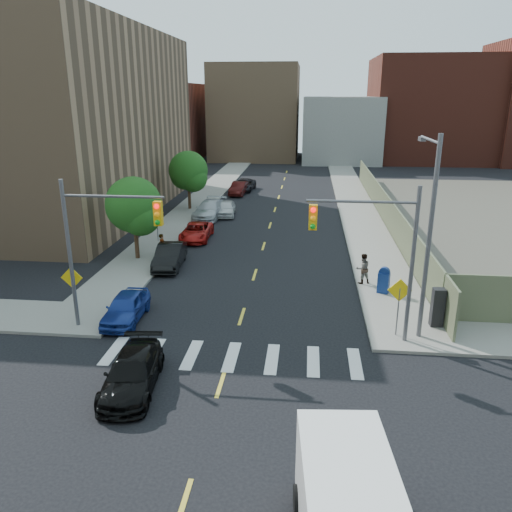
% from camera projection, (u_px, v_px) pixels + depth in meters
% --- Properties ---
extents(ground, '(160.00, 160.00, 0.00)m').
position_uv_depth(ground, '(211.00, 415.00, 17.08)').
color(ground, black).
rests_on(ground, ground).
extents(sidewalk_nw, '(3.50, 73.00, 0.15)m').
position_uv_depth(sidewalk_nw, '(213.00, 189.00, 57.06)').
color(sidewalk_nw, gray).
rests_on(sidewalk_nw, ground).
extents(sidewalk_ne, '(3.50, 73.00, 0.15)m').
position_uv_depth(sidewalk_ne, '(350.00, 192.00, 55.52)').
color(sidewalk_ne, gray).
rests_on(sidewalk_ne, ground).
extents(fence_north, '(0.12, 44.00, 2.50)m').
position_uv_depth(fence_north, '(385.00, 208.00, 42.21)').
color(fence_north, '#65704E').
rests_on(fence_north, ground).
extents(building_nw, '(22.00, 30.00, 16.00)m').
position_uv_depth(building_nw, '(32.00, 122.00, 45.14)').
color(building_nw, '#8C6B4C').
rests_on(building_nw, ground).
extents(bg_bldg_west, '(14.00, 18.00, 12.00)m').
position_uv_depth(bg_bldg_west, '(160.00, 122.00, 83.58)').
color(bg_bldg_west, '#592319').
rests_on(bg_bldg_west, ground).
extents(bg_bldg_midwest, '(14.00, 16.00, 15.00)m').
position_uv_depth(bg_bldg_midwest, '(256.00, 112.00, 83.42)').
color(bg_bldg_midwest, '#8C6B4C').
rests_on(bg_bldg_midwest, ground).
extents(bg_bldg_center, '(12.00, 16.00, 10.00)m').
position_uv_depth(bg_bldg_center, '(340.00, 129.00, 80.91)').
color(bg_bldg_center, gray).
rests_on(bg_bldg_center, ground).
extents(bg_bldg_east, '(18.00, 18.00, 16.00)m').
position_uv_depth(bg_bldg_east, '(428.00, 110.00, 80.48)').
color(bg_bldg_east, '#592319').
rests_on(bg_bldg_east, ground).
extents(signal_nw, '(4.59, 0.30, 7.00)m').
position_uv_depth(signal_nw, '(100.00, 236.00, 21.94)').
color(signal_nw, '#59595E').
rests_on(signal_nw, ground).
extents(signal_ne, '(4.59, 0.30, 7.00)m').
position_uv_depth(signal_ne, '(377.00, 244.00, 20.75)').
color(signal_ne, '#59595E').
rests_on(signal_ne, ground).
extents(streetlight_ne, '(0.25, 3.70, 9.00)m').
position_uv_depth(streetlight_ne, '(428.00, 224.00, 21.17)').
color(streetlight_ne, '#59595E').
rests_on(streetlight_ne, ground).
extents(warn_sign_nw, '(1.06, 0.06, 2.83)m').
position_uv_depth(warn_sign_nw, '(73.00, 284.00, 23.38)').
color(warn_sign_nw, '#59595E').
rests_on(warn_sign_nw, ground).
extents(warn_sign_ne, '(1.06, 0.06, 2.83)m').
position_uv_depth(warn_sign_ne, '(399.00, 297.00, 21.89)').
color(warn_sign_ne, '#59595E').
rests_on(warn_sign_ne, ground).
extents(warn_sign_midwest, '(1.06, 0.06, 2.83)m').
position_uv_depth(warn_sign_midwest, '(157.00, 217.00, 36.14)').
color(warn_sign_midwest, '#59595E').
rests_on(warn_sign_midwest, ground).
extents(tree_west_near, '(3.66, 3.64, 5.52)m').
position_uv_depth(tree_west_near, '(134.00, 208.00, 31.96)').
color(tree_west_near, '#332114').
rests_on(tree_west_near, ground).
extents(tree_west_far, '(3.66, 3.64, 5.52)m').
position_uv_depth(tree_west_far, '(188.00, 173.00, 46.15)').
color(tree_west_far, '#332114').
rests_on(tree_west_far, ground).
extents(parked_car_blue, '(1.70, 3.99, 1.35)m').
position_uv_depth(parked_car_blue, '(126.00, 307.00, 24.04)').
color(parked_car_blue, navy).
rests_on(parked_car_blue, ground).
extents(parked_car_black, '(1.86, 4.51, 1.45)m').
position_uv_depth(parked_car_black, '(170.00, 256.00, 31.49)').
color(parked_car_black, black).
rests_on(parked_car_black, ground).
extents(parked_car_red, '(2.12, 4.46, 1.23)m').
position_uv_depth(parked_car_red, '(196.00, 232.00, 37.43)').
color(parked_car_red, '#AB1511').
rests_on(parked_car_red, ground).
extents(parked_car_silver, '(2.59, 5.43, 1.53)m').
position_uv_depth(parked_car_silver, '(210.00, 209.00, 43.90)').
color(parked_car_silver, '#B1B4B9').
rests_on(parked_car_silver, ground).
extents(parked_car_white, '(1.91, 4.09, 1.35)m').
position_uv_depth(parked_car_white, '(226.00, 208.00, 44.75)').
color(parked_car_white, silver).
rests_on(parked_car_white, ground).
extents(parked_car_maroon, '(1.77, 4.30, 1.38)m').
position_uv_depth(parked_car_maroon, '(239.00, 188.00, 54.09)').
color(parked_car_maroon, '#390C0B').
rests_on(parked_car_maroon, ground).
extents(parked_car_grey, '(2.57, 4.84, 1.30)m').
position_uv_depth(parked_car_grey, '(244.00, 185.00, 56.35)').
color(parked_car_grey, black).
rests_on(parked_car_grey, ground).
extents(black_sedan, '(2.27, 4.64, 1.30)m').
position_uv_depth(black_sedan, '(132.00, 373.00, 18.44)').
color(black_sedan, black).
rests_on(black_sedan, ground).
extents(mailbox, '(0.72, 0.63, 1.46)m').
position_uv_depth(mailbox, '(384.00, 280.00, 27.00)').
color(mailbox, navy).
rests_on(mailbox, sidewalk_ne).
extents(payphone, '(0.57, 0.47, 1.85)m').
position_uv_depth(payphone, '(438.00, 307.00, 23.06)').
color(payphone, black).
rests_on(payphone, sidewalk_ne).
extents(pedestrian_west, '(0.48, 0.65, 1.66)m').
position_uv_depth(pedestrian_west, '(162.00, 246.00, 32.60)').
color(pedestrian_west, gray).
rests_on(pedestrian_west, sidewalk_nw).
extents(pedestrian_east, '(1.05, 0.94, 1.76)m').
position_uv_depth(pedestrian_east, '(363.00, 269.00, 28.29)').
color(pedestrian_east, gray).
rests_on(pedestrian_east, sidewalk_ne).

